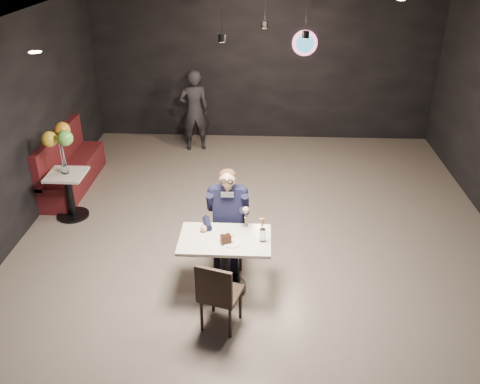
# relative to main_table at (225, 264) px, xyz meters

# --- Properties ---
(floor) EXTENTS (9.00, 9.00, 0.00)m
(floor) POSITION_rel_main_table_xyz_m (0.41, 0.74, -0.38)
(floor) COLOR slate
(floor) RESTS_ON ground
(wall_sign) EXTENTS (0.50, 0.06, 0.50)m
(wall_sign) POSITION_rel_main_table_xyz_m (1.21, 5.21, 1.62)
(wall_sign) COLOR pink
(wall_sign) RESTS_ON floor
(pendant_lights) EXTENTS (1.40, 1.20, 0.36)m
(pendant_lights) POSITION_rel_main_table_xyz_m (0.41, 2.74, 2.51)
(pendant_lights) COLOR black
(pendant_lights) RESTS_ON floor
(main_table) EXTENTS (1.10, 0.70, 0.75)m
(main_table) POSITION_rel_main_table_xyz_m (0.00, 0.00, 0.00)
(main_table) COLOR white
(main_table) RESTS_ON floor
(chair_far) EXTENTS (0.42, 0.46, 0.92)m
(chair_far) POSITION_rel_main_table_xyz_m (0.00, 0.55, 0.09)
(chair_far) COLOR black
(chair_far) RESTS_ON floor
(chair_near) EXTENTS (0.53, 0.56, 0.92)m
(chair_near) POSITION_rel_main_table_xyz_m (0.00, -0.65, 0.09)
(chair_near) COLOR black
(chair_near) RESTS_ON floor
(seated_man) EXTENTS (0.60, 0.80, 1.44)m
(seated_man) POSITION_rel_main_table_xyz_m (0.00, 0.55, 0.34)
(seated_man) COLOR black
(seated_man) RESTS_ON floor
(dessert_plate) EXTENTS (0.22, 0.22, 0.01)m
(dessert_plate) POSITION_rel_main_table_xyz_m (0.09, -0.10, 0.38)
(dessert_plate) COLOR white
(dessert_plate) RESTS_ON main_table
(cake_slice) EXTENTS (0.14, 0.13, 0.08)m
(cake_slice) POSITION_rel_main_table_xyz_m (0.02, -0.10, 0.43)
(cake_slice) COLOR black
(cake_slice) RESTS_ON dessert_plate
(mint_leaf) EXTENTS (0.06, 0.04, 0.01)m
(mint_leaf) POSITION_rel_main_table_xyz_m (0.08, -0.09, 0.47)
(mint_leaf) COLOR #2B853B
(mint_leaf) RESTS_ON cake_slice
(sundae_glass) EXTENTS (0.07, 0.07, 0.16)m
(sundae_glass) POSITION_rel_main_table_xyz_m (0.45, -0.04, 0.46)
(sundae_glass) COLOR silver
(sundae_glass) RESTS_ON main_table
(wafer_cone) EXTENTS (0.08, 0.08, 0.13)m
(wafer_cone) POSITION_rel_main_table_xyz_m (0.44, -0.06, 0.62)
(wafer_cone) COLOR tan
(wafer_cone) RESTS_ON sundae_glass
(booth_bench) EXTENTS (0.50, 1.99, 1.00)m
(booth_bench) POSITION_rel_main_table_xyz_m (-2.84, 2.67, 0.12)
(booth_bench) COLOR #430E1A
(booth_bench) RESTS_ON floor
(side_table) EXTENTS (0.56, 0.56, 0.70)m
(side_table) POSITION_rel_main_table_xyz_m (-2.54, 1.67, -0.03)
(side_table) COLOR white
(side_table) RESTS_ON floor
(balloon_vase) EXTENTS (0.09, 0.09, 0.14)m
(balloon_vase) POSITION_rel_main_table_xyz_m (-2.54, 1.67, 0.44)
(balloon_vase) COLOR silver
(balloon_vase) RESTS_ON side_table
(balloon_bunch) EXTENTS (0.42, 0.42, 0.69)m
(balloon_bunch) POSITION_rel_main_table_xyz_m (-2.54, 1.67, 0.87)
(balloon_bunch) COLOR yellow
(balloon_bunch) RESTS_ON balloon_vase
(passerby) EXTENTS (0.67, 0.52, 1.63)m
(passerby) POSITION_rel_main_table_xyz_m (-0.95, 4.49, 0.44)
(passerby) COLOR black
(passerby) RESTS_ON floor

